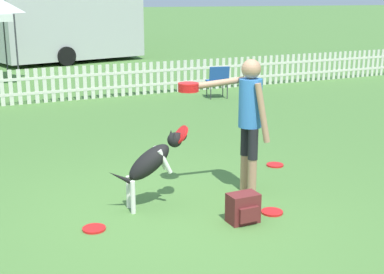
# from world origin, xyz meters

# --- Properties ---
(ground_plane) EXTENTS (240.00, 240.00, 0.00)m
(ground_plane) POSITION_xyz_m (0.00, 0.00, 0.00)
(ground_plane) COLOR #4C7A38
(handler_person) EXTENTS (0.96, 0.71, 1.68)m
(handler_person) POSITION_xyz_m (1.00, 0.24, 1.06)
(handler_person) COLOR tan
(handler_person) RESTS_ON ground_plane
(leaping_dog) EXTENTS (0.97, 0.30, 0.95)m
(leaping_dog) POSITION_xyz_m (-0.19, 0.29, 0.57)
(leaping_dog) COLOR black
(leaping_dog) RESTS_ON ground_plane
(frisbee_near_handler) EXTENTS (0.25, 0.25, 0.02)m
(frisbee_near_handler) POSITION_xyz_m (0.97, -0.46, 0.01)
(frisbee_near_handler) COLOR red
(frisbee_near_handler) RESTS_ON ground_plane
(frisbee_near_dog) EXTENTS (0.25, 0.25, 0.02)m
(frisbee_near_dog) POSITION_xyz_m (2.00, 1.00, 0.01)
(frisbee_near_dog) COLOR red
(frisbee_near_dog) RESTS_ON ground_plane
(frisbee_midfield) EXTENTS (0.25, 0.25, 0.02)m
(frisbee_midfield) POSITION_xyz_m (-0.99, -0.02, 0.01)
(frisbee_midfield) COLOR red
(frisbee_midfield) RESTS_ON ground_plane
(backpack_on_grass) EXTENTS (0.33, 0.25, 0.33)m
(backpack_on_grass) POSITION_xyz_m (0.54, -0.53, 0.16)
(backpack_on_grass) COLOR maroon
(backpack_on_grass) RESTS_ON ground_plane
(picket_fence) EXTENTS (23.39, 0.04, 0.81)m
(picket_fence) POSITION_xyz_m (-0.00, 7.34, 0.41)
(picket_fence) COLOR silver
(picket_fence) RESTS_ON ground_plane
(folding_chair_center) EXTENTS (0.59, 0.60, 0.79)m
(folding_chair_center) POSITION_xyz_m (3.79, 6.10, 0.47)
(folding_chair_center) COLOR #333338
(folding_chair_center) RESTS_ON ground_plane
(equipment_trailer) EXTENTS (6.24, 3.35, 2.49)m
(equipment_trailer) POSITION_xyz_m (2.32, 15.26, 1.32)
(equipment_trailer) COLOR #B7B7B7
(equipment_trailer) RESTS_ON ground_plane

